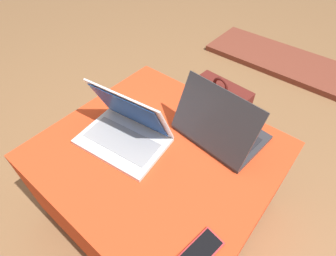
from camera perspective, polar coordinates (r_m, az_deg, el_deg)
ground_plane at (r=1.42m, az=-1.67°, el=-16.57°), size 14.00×14.00×0.00m
ottoman at (r=1.22m, az=-1.91°, el=-11.51°), size 0.87×0.80×0.47m
laptop_near at (r=1.04m, az=-9.27°, el=-0.49°), size 0.36×0.27×0.23m
laptop_far at (r=1.06m, az=11.01°, el=0.07°), size 0.35×0.28×0.24m
cell_phone at (r=0.84m, az=7.25°, el=-24.94°), size 0.09×0.14×0.01m
backpack at (r=1.52m, az=10.26°, el=1.69°), size 0.32×0.25×0.51m
fireplace_hearth at (r=2.55m, az=24.94°, el=12.72°), size 1.40×0.50×0.04m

